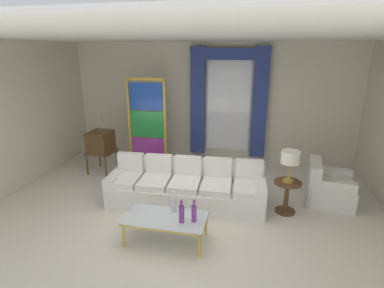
{
  "coord_description": "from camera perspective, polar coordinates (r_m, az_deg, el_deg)",
  "views": [
    {
      "loc": [
        1.19,
        -4.57,
        2.81
      ],
      "look_at": [
        -0.01,
        0.9,
        1.05
      ],
      "focal_mm": 28.1,
      "sensor_mm": 36.0,
      "label": 1
    }
  ],
  "objects": [
    {
      "name": "curtained_window",
      "position": [
        7.57,
        6.94,
        9.2
      ],
      "size": [
        2.0,
        0.17,
        2.7
      ],
      "color": "white",
      "rests_on": "ground"
    },
    {
      "name": "round_side_table",
      "position": [
        5.67,
        17.53,
        -9.06
      ],
      "size": [
        0.48,
        0.48,
        0.59
      ],
      "color": "brown",
      "rests_on": "ground"
    },
    {
      "name": "wall_left",
      "position": [
        7.21,
        -30.37,
        4.58
      ],
      "size": [
        0.12,
        7.0,
        3.0
      ],
      "primitive_type": "cube",
      "color": "beige",
      "rests_on": "ground"
    },
    {
      "name": "bottle_blue_decanter",
      "position": [
        4.47,
        0.38,
        -12.86
      ],
      "size": [
        0.08,
        0.08,
        0.35
      ],
      "color": "#753384",
      "rests_on": "coffee_table"
    },
    {
      "name": "bottle_amber_squat",
      "position": [
        4.45,
        -2.0,
        -12.95
      ],
      "size": [
        0.08,
        0.08,
        0.36
      ],
      "color": "#753384",
      "rests_on": "coffee_table"
    },
    {
      "name": "stained_glass_divider",
      "position": [
        7.32,
        -8.49,
        3.39
      ],
      "size": [
        0.95,
        0.05,
        2.2
      ],
      "color": "gold",
      "rests_on": "ground"
    },
    {
      "name": "peacock_figurine",
      "position": [
        7.11,
        -5.09,
        -3.98
      ],
      "size": [
        0.44,
        0.6,
        0.5
      ],
      "color": "beige",
      "rests_on": "ground"
    },
    {
      "name": "ground_plane",
      "position": [
        5.49,
        -1.98,
        -13.32
      ],
      "size": [
        16.0,
        16.0,
        0.0
      ],
      "primitive_type": "plane",
      "color": "silver"
    },
    {
      "name": "vintage_tv",
      "position": [
        7.38,
        -16.95,
        0.28
      ],
      "size": [
        0.62,
        0.61,
        1.35
      ],
      "color": "brown",
      "rests_on": "ground"
    },
    {
      "name": "couch_white_long",
      "position": [
        5.81,
        -1.01,
        -8.09
      ],
      "size": [
        2.96,
        1.06,
        0.86
      ],
      "color": "white",
      "rests_on": "ground"
    },
    {
      "name": "ceiling_slab",
      "position": [
        5.5,
        -0.15,
        19.64
      ],
      "size": [
        8.0,
        7.6,
        0.04
      ],
      "primitive_type": "cube",
      "color": "white"
    },
    {
      "name": "coffee_table",
      "position": [
        4.67,
        -5.0,
        -14.04
      ],
      "size": [
        1.22,
        0.62,
        0.41
      ],
      "color": "silver",
      "rests_on": "ground"
    },
    {
      "name": "wall_rear",
      "position": [
        7.83,
        3.46,
        7.78
      ],
      "size": [
        8.0,
        0.12,
        3.0
      ],
      "primitive_type": "cube",
      "color": "beige",
      "rests_on": "ground"
    },
    {
      "name": "table_lamp_brass",
      "position": [
        5.42,
        18.17,
        -2.66
      ],
      "size": [
        0.32,
        0.32,
        0.57
      ],
      "color": "#B29338",
      "rests_on": "round_side_table"
    },
    {
      "name": "armchair_white",
      "position": [
        6.35,
        24.27,
        -7.61
      ],
      "size": [
        0.91,
        0.9,
        0.8
      ],
      "color": "white",
      "rests_on": "ground"
    },
    {
      "name": "bottle_crystal_tall",
      "position": [
        4.73,
        -3.47,
        -11.14
      ],
      "size": [
        0.08,
        0.08,
        0.34
      ],
      "color": "silver",
      "rests_on": "coffee_table"
    }
  ]
}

